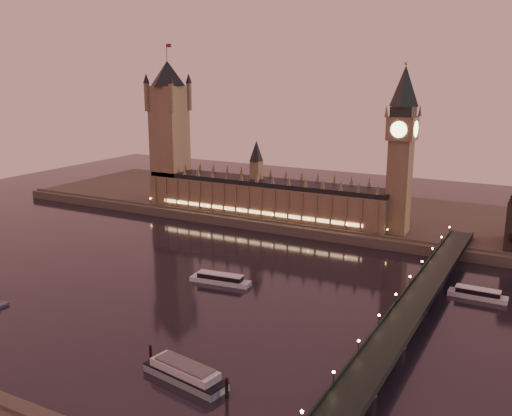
{
  "coord_description": "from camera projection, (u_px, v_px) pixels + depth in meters",
  "views": [
    {
      "loc": [
        140.99,
        -223.45,
        104.19
      ],
      "look_at": [
        0.47,
        35.0,
        33.67
      ],
      "focal_mm": 40.0,
      "sensor_mm": 36.0,
      "label": 1
    }
  ],
  "objects": [
    {
      "name": "cruise_boat_b",
      "position": [
        478.0,
        294.0,
        268.5
      ],
      "size": [
        26.6,
        6.68,
        4.91
      ],
      "rotation": [
        0.0,
        0.0,
        -0.0
      ],
      "color": "silver",
      "rests_on": "ground"
    },
    {
      "name": "palace_of_westminster",
      "position": [
        264.0,
        193.0,
        397.62
      ],
      "size": [
        180.0,
        26.62,
        52.0
      ],
      "color": "brown",
      "rests_on": "ground"
    },
    {
      "name": "cruise_boat_a",
      "position": [
        220.0,
        279.0,
        287.61
      ],
      "size": [
        32.26,
        10.49,
        5.07
      ],
      "rotation": [
        0.0,
        0.0,
        0.12
      ],
      "color": "silver",
      "rests_on": "ground"
    },
    {
      "name": "moored_barge",
      "position": [
        185.0,
        373.0,
        196.59
      ],
      "size": [
        37.44,
        14.54,
        6.96
      ],
      "rotation": [
        0.0,
        0.0,
        -0.17
      ],
      "color": "#7D959F",
      "rests_on": "ground"
    },
    {
      "name": "westminster_bridge",
      "position": [
        408.0,
        315.0,
        236.84
      ],
      "size": [
        13.2,
        260.0,
        15.3
      ],
      "color": "black",
      "rests_on": "ground"
    },
    {
      "name": "victoria_tower",
      "position": [
        169.0,
        125.0,
        424.46
      ],
      "size": [
        31.68,
        31.68,
        118.0
      ],
      "color": "brown",
      "rests_on": "ground"
    },
    {
      "name": "ground",
      "position": [
        221.0,
        289.0,
        280.68
      ],
      "size": [
        700.0,
        700.0,
        0.0
      ],
      "primitive_type": "plane",
      "color": "black",
      "rests_on": "ground"
    },
    {
      "name": "far_embankment",
      "position": [
        379.0,
        217.0,
        407.01
      ],
      "size": [
        560.0,
        130.0,
        6.0
      ],
      "primitive_type": "cube",
      "color": "#423D35",
      "rests_on": "ground"
    },
    {
      "name": "big_ben",
      "position": [
        402.0,
        140.0,
        344.06
      ],
      "size": [
        17.68,
        17.68,
        104.0
      ],
      "color": "brown",
      "rests_on": "ground"
    }
  ]
}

